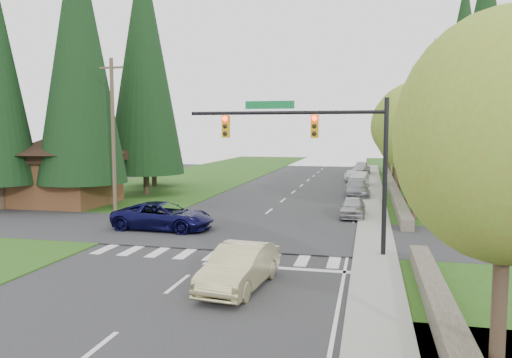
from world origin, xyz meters
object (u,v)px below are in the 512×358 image
(sedan_champagne, at_px, (239,267))
(parked_car_b, at_px, (357,189))
(suv_navy, at_px, (163,216))
(parked_car_d, at_px, (351,176))
(parked_car_a, at_px, (353,207))
(parked_car_c, at_px, (359,179))
(parked_car_e, at_px, (361,168))

(sedan_champagne, height_order, parked_car_b, sedan_champagne)
(suv_navy, height_order, parked_car_d, suv_navy)
(sedan_champagne, distance_m, parked_car_a, 15.66)
(parked_car_d, bearing_deg, suv_navy, -112.34)
(sedan_champagne, height_order, parked_car_c, sedan_champagne)
(parked_car_a, distance_m, parked_car_d, 22.85)
(parked_car_a, bearing_deg, sedan_champagne, -101.74)
(sedan_champagne, bearing_deg, parked_car_c, 90.79)
(parked_car_d, bearing_deg, parked_car_b, -91.10)
(parked_car_c, bearing_deg, sedan_champagne, -89.21)
(sedan_champagne, relative_size, parked_car_b, 0.93)
(parked_car_c, height_order, parked_car_e, parked_car_e)
(sedan_champagne, bearing_deg, parked_car_b, 88.93)
(suv_navy, height_order, parked_car_c, suv_navy)
(sedan_champagne, relative_size, parked_car_e, 0.88)
(parked_car_c, bearing_deg, parked_car_b, -83.53)
(parked_car_b, bearing_deg, sedan_champagne, -101.29)
(parked_car_a, distance_m, parked_car_e, 32.23)
(parked_car_b, distance_m, parked_car_e, 22.25)
(parked_car_b, xyz_separation_m, parked_car_c, (0.00, 8.35, 0.00))
(parked_car_e, bearing_deg, parked_car_d, -93.19)
(parked_car_a, height_order, parked_car_d, parked_car_a)
(sedan_champagne, xyz_separation_m, suv_navy, (-6.63, 8.89, 0.02))
(parked_car_e, bearing_deg, parked_car_a, -87.68)
(parked_car_a, bearing_deg, parked_car_c, 90.58)
(parked_car_a, height_order, parked_car_c, parked_car_c)
(parked_car_d, bearing_deg, sedan_champagne, -98.78)
(parked_car_b, bearing_deg, parked_car_a, -93.76)
(parked_car_b, xyz_separation_m, parked_car_e, (0.00, 22.25, 0.04))
(sedan_champagne, bearing_deg, parked_car_d, 92.81)
(parked_car_b, height_order, parked_car_e, parked_car_e)
(sedan_champagne, xyz_separation_m, parked_car_b, (3.34, 25.28, -0.04))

